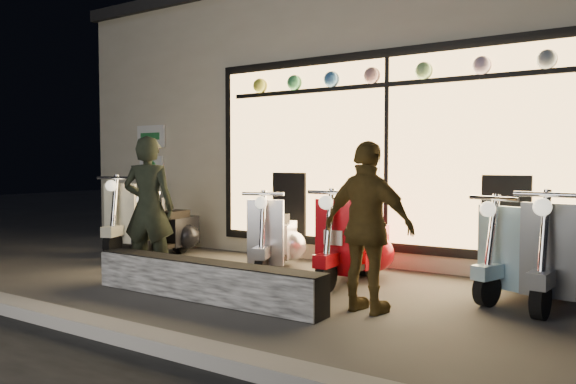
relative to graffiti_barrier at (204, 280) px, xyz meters
The scene contains 12 objects.
ground 0.68m from the graffiti_barrier, 83.42° to the left, with size 40.00×40.00×0.00m, color #383533.
kerb 1.36m from the graffiti_barrier, 86.82° to the right, with size 40.00×0.25×0.12m, color slate.
shop_building 5.95m from the graffiti_barrier, 89.20° to the left, with size 10.20×6.23×4.20m.
graffiti_barrier is the anchor object (origin of this frame).
scooter_silver 1.80m from the graffiti_barrier, 100.71° to the left, with size 0.79×1.38×1.00m.
scooter_red 1.95m from the graffiti_barrier, 63.89° to the left, with size 0.48×1.46×1.05m.
scooter_black 2.87m from the graffiti_barrier, 141.36° to the left, with size 0.58×1.34×0.95m.
scooter_cream 3.79m from the graffiti_barrier, 147.48° to the left, with size 0.85×1.58×1.14m.
scooter_blue 3.39m from the graffiti_barrier, 36.22° to the left, with size 0.78×1.42×1.02m.
scooter_grey 3.61m from the graffiti_barrier, 31.45° to the left, with size 0.58×1.52×1.08m.
man 1.51m from the graffiti_barrier, 160.48° to the left, with size 0.62×0.41×1.71m, color black.
woman 1.77m from the graffiti_barrier, 16.29° to the left, with size 0.94×0.39×1.60m, color brown.
Camera 1 is at (3.73, -4.90, 1.39)m, focal length 35.00 mm.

